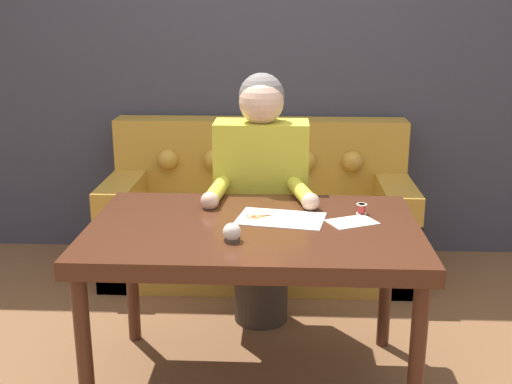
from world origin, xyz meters
The scene contains 9 objects.
wall_back centered at (0.00, 1.76, 1.30)m, with size 8.00×0.06×2.60m.
dining_table centered at (-0.04, 0.08, 0.67)m, with size 1.34×0.87×0.74m.
couch centered at (-0.08, 1.38, 0.33)m, with size 1.82×0.76×0.91m.
person centered at (-0.04, 0.69, 0.67)m, with size 0.52×0.59×1.29m.
pattern_paper_main centered at (0.07, 0.16, 0.74)m, with size 0.39×0.29×0.00m.
pattern_paper_offcut centered at (0.36, 0.13, 0.74)m, with size 0.23×0.20×0.00m.
scissors centered at (-0.01, 0.18, 0.74)m, with size 0.22×0.13×0.01m.
thread_spool centered at (0.41, 0.24, 0.76)m, with size 0.04×0.04×0.05m.
pin_cushion centered at (-0.11, -0.11, 0.77)m, with size 0.07×0.07×0.07m.
Camera 1 is at (0.08, -2.37, 1.60)m, focal length 45.00 mm.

